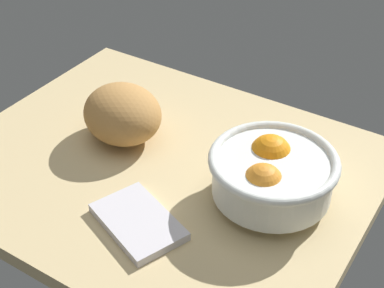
{
  "coord_description": "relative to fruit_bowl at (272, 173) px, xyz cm",
  "views": [
    {
      "loc": [
        48.98,
        -66.26,
        65.84
      ],
      "look_at": [
        5.38,
        2.48,
        5.0
      ],
      "focal_mm": 53.43,
      "sensor_mm": 36.0,
      "label": 1
    }
  ],
  "objects": [
    {
      "name": "ground_plane",
      "position": [
        -21.32,
        -1.8,
        -7.35
      ],
      "size": [
        75.55,
        61.12,
        3.0
      ],
      "primitive_type": "cube",
      "color": "#CFB680"
    },
    {
      "name": "fruit_bowl",
      "position": [
        0.0,
        0.0,
        0.0
      ],
      "size": [
        21.48,
        21.48,
        10.52
      ],
      "color": "white",
      "rests_on": "ground"
    },
    {
      "name": "bread_loaf",
      "position": [
        -32.05,
        1.31,
        -0.5
      ],
      "size": [
        20.29,
        19.23,
        10.7
      ],
      "primitive_type": "ellipsoid",
      "rotation": [
        0.0,
        0.0,
        5.92
      ],
      "color": "#B47F43",
      "rests_on": "ground"
    },
    {
      "name": "napkin_folded",
      "position": [
        -15.08,
        -16.88,
        -5.11
      ],
      "size": [
        17.89,
        14.73,
        1.49
      ],
      "primitive_type": "cube",
      "rotation": [
        0.0,
        0.0,
        -0.37
      ],
      "color": "silver",
      "rests_on": "ground"
    }
  ]
}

